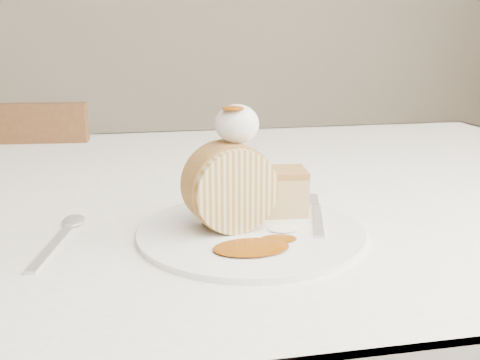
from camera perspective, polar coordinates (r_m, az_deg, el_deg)
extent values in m
cube|color=white|center=(0.79, -3.69, -1.87)|extent=(1.40, 0.90, 0.04)
cube|color=white|center=(1.25, -6.15, -1.12)|extent=(1.40, 0.01, 0.28)
cylinder|color=brown|center=(1.46, 19.92, -10.22)|extent=(0.06, 0.06, 0.71)
cube|color=brown|center=(1.45, -21.30, -8.53)|extent=(0.43, 0.43, 0.04)
cylinder|color=brown|center=(1.66, -13.29, -12.85)|extent=(0.03, 0.03, 0.38)
cylinder|color=white|center=(0.59, 1.14, -5.51)|extent=(0.27, 0.27, 0.01)
cylinder|color=beige|center=(0.58, -1.07, -0.78)|extent=(0.10, 0.07, 0.09)
cube|color=#A5743E|center=(0.64, 4.49, -1.50)|extent=(0.06, 0.06, 0.05)
ellipsoid|color=white|center=(0.58, -0.33, 6.00)|extent=(0.05, 0.05, 0.04)
ellipsoid|color=#723404|center=(0.56, -0.76, 8.17)|extent=(0.02, 0.02, 0.01)
cube|color=silver|center=(0.62, 8.32, -4.27)|extent=(0.06, 0.15, 0.00)
cube|color=silver|center=(0.59, -19.47, -6.86)|extent=(0.05, 0.15, 0.00)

